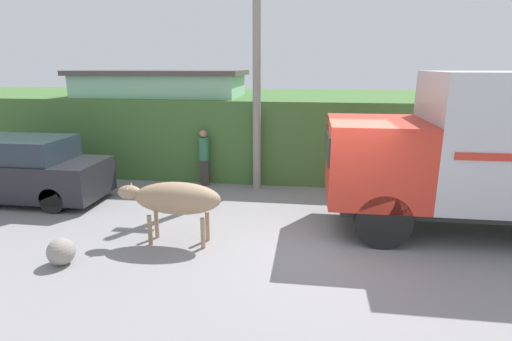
{
  "coord_description": "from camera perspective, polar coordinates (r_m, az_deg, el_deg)",
  "views": [
    {
      "loc": [
        -0.39,
        -7.74,
        3.61
      ],
      "look_at": [
        -1.51,
        0.38,
        1.44
      ],
      "focal_mm": 28.0,
      "sensor_mm": 36.0,
      "label": 1
    }
  ],
  "objects": [
    {
      "name": "utility_pole",
      "position": [
        11.58,
        0.12,
        13.53
      ],
      "size": [
        0.9,
        0.23,
        6.47
      ],
      "color": "gray",
      "rests_on": "ground_plane"
    },
    {
      "name": "hillside_embankment",
      "position": [
        15.14,
        9.3,
        5.82
      ],
      "size": [
        32.0,
        6.39,
        2.56
      ],
      "color": "#426B33",
      "rests_on": "ground_plane"
    },
    {
      "name": "roadside_rock",
      "position": [
        8.39,
        -26.08,
        -10.36
      ],
      "size": [
        0.51,
        0.51,
        0.51
      ],
      "color": "gray",
      "rests_on": "ground_plane"
    },
    {
      "name": "pedestrian_on_hill",
      "position": [
        12.23,
        -7.44,
        2.23
      ],
      "size": [
        0.35,
        0.35,
        1.73
      ],
      "rotation": [
        0.0,
        0.0,
        3.29
      ],
      "color": "#38332D",
      "rests_on": "ground_plane"
    },
    {
      "name": "building_backdrop",
      "position": [
        14.42,
        -13.16,
        6.98
      ],
      "size": [
        5.71,
        2.7,
        3.43
      ],
      "color": "#8CC69E",
      "rests_on": "ground_plane"
    },
    {
      "name": "brown_cow",
      "position": [
        8.33,
        -11.48,
        -3.97
      ],
      "size": [
        2.18,
        0.67,
        1.31
      ],
      "rotation": [
        0.0,
        0.0,
        -0.22
      ],
      "color": "#9E7F60",
      "rests_on": "ground_plane"
    },
    {
      "name": "cargo_truck",
      "position": [
        9.82,
        32.02,
        2.51
      ],
      "size": [
        6.79,
        2.37,
        3.48
      ],
      "rotation": [
        0.0,
        0.0,
        -0.03
      ],
      "color": "#2D2D2D",
      "rests_on": "ground_plane"
    },
    {
      "name": "parked_suv",
      "position": [
        12.51,
        -30.61,
        -0.06
      ],
      "size": [
        4.58,
        1.75,
        1.75
      ],
      "rotation": [
        0.0,
        0.0,
        -0.05
      ],
      "color": "#232328",
      "rests_on": "ground_plane"
    },
    {
      "name": "ground_plane",
      "position": [
        8.55,
        9.91,
        -10.38
      ],
      "size": [
        60.0,
        60.0,
        0.0
      ],
      "primitive_type": "plane",
      "color": "gray"
    }
  ]
}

